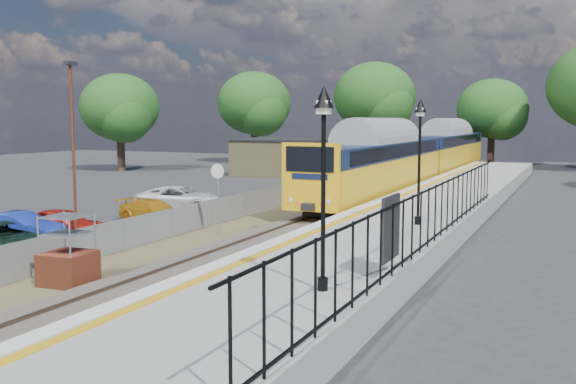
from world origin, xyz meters
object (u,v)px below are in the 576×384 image
Objects in this scene: train at (420,153)px; car_white at (180,198)px; car_red at (63,223)px; speed_sign at (218,187)px; car_blue at (20,228)px; victorian_lamp_north at (420,132)px; car_green at (2,240)px; car_yellow at (153,211)px; victorian_lamp_south at (324,140)px; carpark_lamp at (73,141)px; brick_plinth at (68,252)px.

train is 20.04m from car_white.
train is at bearing -40.82° from car_white.
car_red is 8.52m from car_white.
car_blue is at bearing -144.72° from speed_sign.
car_green is at bearing -149.77° from victorian_lamp_north.
victorian_lamp_north is at bearing -81.08° from car_red.
speed_sign is 0.81× the size of car_yellow.
car_yellow is (1.72, 6.18, -0.07)m from car_blue.
car_yellow is at bearing 158.78° from speed_sign.
car_blue is at bearing 162.18° from victorian_lamp_south.
car_white is (0.52, 10.05, 0.04)m from car_blue.
victorian_lamp_south is 1.01× the size of car_white.
train is (-5.50, 32.80, -1.96)m from victorian_lamp_south.
carpark_lamp is 1.89× the size of car_yellow.
brick_plinth reaches higher than car_red.
car_green is (-4.99, 2.08, -0.40)m from brick_plinth.
train is at bearing -8.58° from car_yellow.
carpark_lamp is (-6.72, -27.48, 1.60)m from train.
speed_sign reaches higher than car_red.
car_yellow is (-0.50, 5.51, -3.41)m from carpark_lamp.
car_blue is at bearing -159.35° from victorian_lamp_north.
car_blue reaches higher than car_yellow.
carpark_lamp is at bearing -6.25° from car_green.
train is 29.59m from car_blue.
speed_sign is at bearing -150.21° from car_white.
speed_sign is at bearing 44.04° from carpark_lamp.
victorian_lamp_south is 2.22× the size of brick_plinth.
carpark_lamp is 10.08m from car_white.
car_white is (-13.91, 14.69, -3.66)m from victorian_lamp_south.
brick_plinth is at bearing -173.37° from car_white.
speed_sign is 0.65× the size of car_white.
victorian_lamp_south is 17.11m from car_yellow.
train is 28.34m from carpark_lamp.
car_green is 0.93× the size of car_white.
brick_plinth reaches higher than car_green.
brick_plinth is 0.30× the size of carpark_lamp.
speed_sign is (-8.24, 9.16, -2.27)m from victorian_lamp_south.
victorian_lamp_north is at bearing -76.91° from train.
carpark_lamp reaches higher than victorian_lamp_south.
brick_plinth is at bearing -129.29° from victorian_lamp_north.
car_blue is (-8.93, -28.16, -1.75)m from train.
car_green is (-7.49, -30.25, -1.75)m from train.
train is (-5.30, 22.80, -1.96)m from victorian_lamp_north.
car_blue is (-14.43, 4.64, -3.70)m from victorian_lamp_south.
train is 19.68× the size of brick_plinth.
car_white is at bearing 13.69° from car_green.
brick_plinth is at bearing -89.30° from speed_sign.
victorian_lamp_north is at bearing 50.71° from brick_plinth.
carpark_lamp is at bearing -158.69° from victorian_lamp_north.
train reaches higher than speed_sign.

